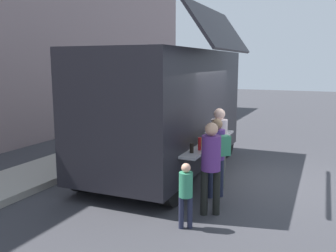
{
  "coord_description": "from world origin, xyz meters",
  "views": [
    {
      "loc": [
        -8.4,
        -1.72,
        2.69
      ],
      "look_at": [
        -0.96,
        1.63,
        1.3
      ],
      "focal_mm": 39.56,
      "sensor_mm": 36.0,
      "label": 1
    }
  ],
  "objects_px": {
    "customer_mid_with_backpack": "(217,150)",
    "food_truck_main": "(167,107)",
    "customer_front_ordering": "(218,141)",
    "child_near_queue": "(186,190)",
    "trash_bin": "(150,124)",
    "customer_rear_waiting": "(211,160)"
  },
  "relations": [
    {
      "from": "trash_bin",
      "to": "child_near_queue",
      "type": "height_order",
      "value": "child_near_queue"
    },
    {
      "from": "customer_rear_waiting",
      "to": "food_truck_main",
      "type": "bearing_deg",
      "value": 11.86
    },
    {
      "from": "customer_front_ordering",
      "to": "child_near_queue",
      "type": "relative_size",
      "value": 1.58
    },
    {
      "from": "customer_front_ordering",
      "to": "customer_rear_waiting",
      "type": "bearing_deg",
      "value": 135.94
    },
    {
      "from": "food_truck_main",
      "to": "customer_mid_with_backpack",
      "type": "xyz_separation_m",
      "value": [
        -1.32,
        -1.68,
        -0.64
      ]
    },
    {
      "from": "customer_mid_with_backpack",
      "to": "child_near_queue",
      "type": "bearing_deg",
      "value": 133.75
    },
    {
      "from": "food_truck_main",
      "to": "customer_rear_waiting",
      "type": "relative_size",
      "value": 3.34
    },
    {
      "from": "child_near_queue",
      "to": "customer_rear_waiting",
      "type": "bearing_deg",
      "value": -45.44
    },
    {
      "from": "customer_mid_with_backpack",
      "to": "food_truck_main",
      "type": "bearing_deg",
      "value": 7.53
    },
    {
      "from": "customer_rear_waiting",
      "to": "child_near_queue",
      "type": "bearing_deg",
      "value": 136.35
    },
    {
      "from": "trash_bin",
      "to": "customer_front_ordering",
      "type": "relative_size",
      "value": 0.59
    },
    {
      "from": "trash_bin",
      "to": "child_near_queue",
      "type": "xyz_separation_m",
      "value": [
        -6.46,
        -3.95,
        0.14
      ]
    },
    {
      "from": "customer_rear_waiting",
      "to": "child_near_queue",
      "type": "height_order",
      "value": "customer_rear_waiting"
    },
    {
      "from": "trash_bin",
      "to": "customer_mid_with_backpack",
      "type": "distance_m",
      "value": 6.34
    },
    {
      "from": "food_truck_main",
      "to": "child_near_queue",
      "type": "height_order",
      "value": "food_truck_main"
    },
    {
      "from": "customer_rear_waiting",
      "to": "customer_front_ordering",
      "type": "bearing_deg",
      "value": -16.36
    },
    {
      "from": "trash_bin",
      "to": "customer_rear_waiting",
      "type": "bearing_deg",
      "value": -144.24
    },
    {
      "from": "child_near_queue",
      "to": "customer_front_ordering",
      "type": "bearing_deg",
      "value": -27.11
    },
    {
      "from": "food_truck_main",
      "to": "customer_front_ordering",
      "type": "xyz_separation_m",
      "value": [
        -0.74,
        -1.53,
        -0.59
      ]
    },
    {
      "from": "food_truck_main",
      "to": "customer_mid_with_backpack",
      "type": "distance_m",
      "value": 2.23
    },
    {
      "from": "food_truck_main",
      "to": "customer_front_ordering",
      "type": "relative_size",
      "value": 3.21
    },
    {
      "from": "customer_rear_waiting",
      "to": "customer_mid_with_backpack",
      "type": "bearing_deg",
      "value": -18.57
    }
  ]
}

